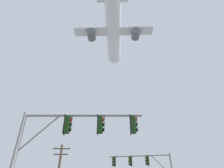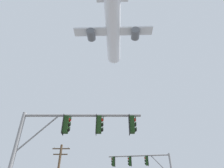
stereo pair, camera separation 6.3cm
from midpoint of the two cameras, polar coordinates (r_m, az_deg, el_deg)
signal_pole_near at (r=10.57m, az=-12.48°, el=-14.78°), size 6.42×0.47×6.03m
airplane at (r=58.90m, az=0.36°, el=14.89°), size 22.38×28.97×7.93m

